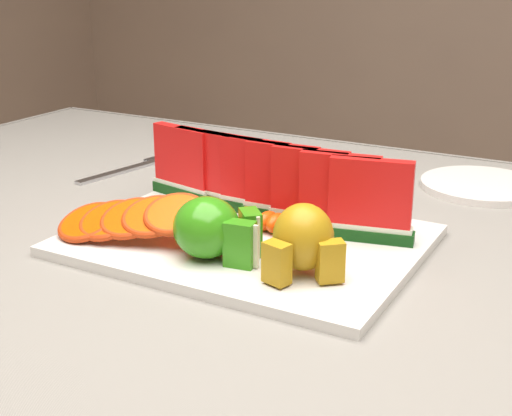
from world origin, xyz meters
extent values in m
cube|color=#532B1D|center=(0.00, 0.00, 0.73)|extent=(1.40, 0.90, 0.03)
cube|color=#532B1D|center=(-0.64, 0.39, 0.36)|extent=(0.06, 0.06, 0.72)
cube|color=slate|center=(0.00, 0.00, 0.75)|extent=(1.52, 1.02, 0.01)
cube|color=slate|center=(0.00, 0.51, 0.66)|extent=(1.52, 0.01, 0.20)
cube|color=silver|center=(0.00, -0.01, 0.76)|extent=(0.40, 0.30, 0.01)
ellipsoid|color=#468F21|center=(-0.01, -0.09, 0.80)|extent=(0.09, 0.09, 0.07)
cube|color=#468F21|center=(0.03, -0.09, 0.80)|extent=(0.03, 0.02, 0.05)
cube|color=beige|center=(0.04, -0.09, 0.80)|extent=(0.03, 0.01, 0.05)
cube|color=#468F21|center=(0.03, -0.06, 0.80)|extent=(0.04, 0.04, 0.05)
cube|color=beige|center=(0.03, -0.06, 0.80)|extent=(0.02, 0.02, 0.05)
ellipsoid|color=#92760F|center=(0.10, -0.08, 0.81)|extent=(0.07, 0.07, 0.07)
cube|color=#92760F|center=(0.09, -0.12, 0.79)|extent=(0.03, 0.02, 0.04)
cube|color=#92760F|center=(0.14, -0.09, 0.79)|extent=(0.03, 0.03, 0.04)
cylinder|color=silver|center=(0.20, 0.35, 0.76)|extent=(0.20, 0.20, 0.01)
cube|color=silver|center=(-0.33, 0.15, 0.76)|extent=(0.05, 0.17, 0.00)
cube|color=silver|center=(-0.33, 0.24, 0.76)|extent=(0.01, 0.04, 0.00)
cube|color=silver|center=(-0.33, 0.24, 0.76)|extent=(0.01, 0.04, 0.00)
cube|color=silver|center=(-0.32, 0.24, 0.76)|extent=(0.01, 0.04, 0.00)
cube|color=#0E340C|center=(-0.15, 0.07, 0.78)|extent=(0.11, 0.04, 0.01)
cube|color=silver|center=(-0.15, 0.07, 0.79)|extent=(0.10, 0.04, 0.01)
cube|color=red|center=(-0.15, 0.07, 0.83)|extent=(0.10, 0.04, 0.08)
cube|color=#0E340C|center=(-0.11, 0.07, 0.78)|extent=(0.11, 0.04, 0.01)
cube|color=silver|center=(-0.11, 0.07, 0.79)|extent=(0.10, 0.03, 0.01)
cube|color=red|center=(-0.11, 0.07, 0.83)|extent=(0.10, 0.03, 0.08)
cube|color=#0E340C|center=(-0.07, 0.06, 0.78)|extent=(0.11, 0.03, 0.01)
cube|color=silver|center=(-0.07, 0.06, 0.79)|extent=(0.10, 0.03, 0.01)
cube|color=red|center=(-0.07, 0.06, 0.83)|extent=(0.10, 0.02, 0.08)
cube|color=#0E340C|center=(-0.03, 0.06, 0.78)|extent=(0.11, 0.02, 0.01)
cube|color=silver|center=(-0.03, 0.06, 0.79)|extent=(0.10, 0.02, 0.01)
cube|color=red|center=(-0.03, 0.06, 0.83)|extent=(0.10, 0.02, 0.08)
cube|color=#0E340C|center=(0.01, 0.05, 0.78)|extent=(0.11, 0.02, 0.01)
cube|color=silver|center=(0.01, 0.05, 0.79)|extent=(0.10, 0.02, 0.01)
cube|color=red|center=(0.01, 0.05, 0.83)|extent=(0.10, 0.02, 0.08)
cube|color=#0E340C|center=(0.05, 0.05, 0.78)|extent=(0.11, 0.03, 0.01)
cube|color=silver|center=(0.05, 0.05, 0.79)|extent=(0.10, 0.03, 0.01)
cube|color=red|center=(0.05, 0.05, 0.83)|extent=(0.10, 0.02, 0.08)
cube|color=#0E340C|center=(0.09, 0.05, 0.78)|extent=(0.11, 0.04, 0.01)
cube|color=silver|center=(0.09, 0.05, 0.79)|extent=(0.10, 0.03, 0.01)
cube|color=red|center=(0.09, 0.05, 0.83)|extent=(0.10, 0.03, 0.08)
cube|color=#0E340C|center=(0.13, 0.04, 0.78)|extent=(0.11, 0.04, 0.01)
cube|color=silver|center=(0.13, 0.04, 0.79)|extent=(0.10, 0.04, 0.01)
cube|color=red|center=(0.13, 0.04, 0.83)|extent=(0.10, 0.04, 0.08)
cylinder|color=orange|center=(-0.17, -0.10, 0.79)|extent=(0.08, 0.08, 0.03)
torus|color=#BB3700|center=(-0.17, -0.10, 0.79)|extent=(0.09, 0.09, 0.03)
cylinder|color=orange|center=(-0.14, -0.09, 0.79)|extent=(0.07, 0.07, 0.03)
torus|color=#BB3700|center=(-0.14, -0.09, 0.79)|extent=(0.08, 0.08, 0.03)
cylinder|color=orange|center=(-0.12, -0.09, 0.80)|extent=(0.07, 0.07, 0.03)
torus|color=#BB3700|center=(-0.12, -0.09, 0.80)|extent=(0.08, 0.08, 0.03)
cylinder|color=orange|center=(-0.09, -0.08, 0.80)|extent=(0.08, 0.08, 0.03)
torus|color=#BB3700|center=(-0.09, -0.08, 0.80)|extent=(0.09, 0.08, 0.03)
cylinder|color=orange|center=(-0.06, -0.07, 0.80)|extent=(0.08, 0.08, 0.03)
torus|color=#BB3700|center=(-0.06, -0.07, 0.80)|extent=(0.09, 0.09, 0.03)
cylinder|color=orange|center=(-0.12, 0.11, 0.78)|extent=(0.08, 0.08, 0.03)
torus|color=#BB3700|center=(-0.12, 0.11, 0.78)|extent=(0.09, 0.09, 0.03)
cylinder|color=orange|center=(-0.07, 0.11, 0.79)|extent=(0.08, 0.08, 0.03)
torus|color=#BB3700|center=(-0.07, 0.11, 0.79)|extent=(0.10, 0.09, 0.03)
cylinder|color=orange|center=(-0.03, 0.11, 0.79)|extent=(0.09, 0.09, 0.03)
torus|color=#BB3700|center=(-0.03, 0.11, 0.79)|extent=(0.10, 0.10, 0.03)
cylinder|color=orange|center=(0.02, 0.11, 0.79)|extent=(0.10, 0.10, 0.03)
torus|color=#BB3700|center=(0.02, 0.11, 0.79)|extent=(0.11, 0.11, 0.03)
cylinder|color=orange|center=(0.07, 0.11, 0.80)|extent=(0.10, 0.10, 0.03)
torus|color=#BB3700|center=(0.07, 0.11, 0.80)|extent=(0.11, 0.11, 0.03)
ellipsoid|color=#D24817|center=(-0.09, -0.01, 0.78)|extent=(0.04, 0.04, 0.02)
ellipsoid|color=#D24817|center=(-0.07, 0.00, 0.78)|extent=(0.02, 0.04, 0.02)
ellipsoid|color=#D24817|center=(-0.04, -0.01, 0.78)|extent=(0.03, 0.04, 0.02)
ellipsoid|color=#D24817|center=(-0.02, 0.02, 0.78)|extent=(0.04, 0.04, 0.02)
ellipsoid|color=#D24817|center=(0.01, 0.01, 0.78)|extent=(0.02, 0.04, 0.02)
ellipsoid|color=#D24817|center=(0.02, 0.01, 0.78)|extent=(0.02, 0.04, 0.02)
ellipsoid|color=#D24817|center=(0.04, -0.01, 0.78)|extent=(0.04, 0.04, 0.02)
ellipsoid|color=#D24817|center=(0.06, -0.01, 0.78)|extent=(0.02, 0.04, 0.02)
camera|label=1|loc=(0.39, -0.70, 1.08)|focal=50.00mm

